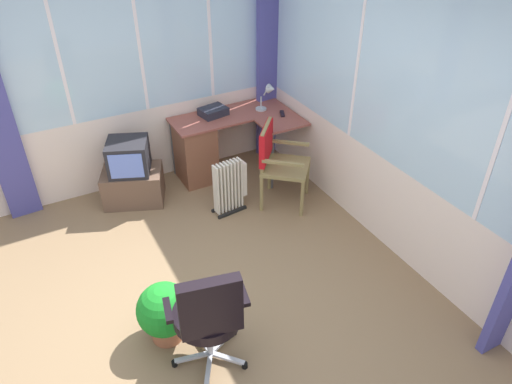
{
  "coord_description": "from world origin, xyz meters",
  "views": [
    {
      "loc": [
        -0.87,
        -2.55,
        3.15
      ],
      "look_at": [
        0.76,
        0.48,
        0.78
      ],
      "focal_mm": 33.48,
      "sensor_mm": 36.0,
      "label": 1
    }
  ],
  "objects_px": {
    "tv_on_stand": "(132,175)",
    "tv_remote": "(282,114)",
    "potted_plant": "(164,311)",
    "desk": "(202,147)",
    "office_chair": "(209,314)",
    "paper_tray": "(213,111)",
    "desk_lamp": "(269,94)",
    "space_heater": "(230,186)",
    "wooden_armchair": "(275,155)"
  },
  "relations": [
    {
      "from": "tv_on_stand",
      "to": "tv_remote",
      "type": "bearing_deg",
      "value": -6.29
    },
    {
      "from": "tv_remote",
      "to": "potted_plant",
      "type": "distance_m",
      "value": 2.8
    },
    {
      "from": "desk",
      "to": "office_chair",
      "type": "bearing_deg",
      "value": -111.76
    },
    {
      "from": "tv_remote",
      "to": "office_chair",
      "type": "distance_m",
      "value": 2.92
    },
    {
      "from": "paper_tray",
      "to": "office_chair",
      "type": "relative_size",
      "value": 0.3
    },
    {
      "from": "potted_plant",
      "to": "tv_remote",
      "type": "bearing_deg",
      "value": 40.06
    },
    {
      "from": "desk_lamp",
      "to": "office_chair",
      "type": "relative_size",
      "value": 0.33
    },
    {
      "from": "desk",
      "to": "space_heater",
      "type": "relative_size",
      "value": 2.28
    },
    {
      "from": "wooden_armchair",
      "to": "office_chair",
      "type": "bearing_deg",
      "value": -131.98
    },
    {
      "from": "potted_plant",
      "to": "desk",
      "type": "bearing_deg",
      "value": 59.8
    },
    {
      "from": "desk_lamp",
      "to": "office_chair",
      "type": "distance_m",
      "value": 3.03
    },
    {
      "from": "paper_tray",
      "to": "tv_remote",
      "type": "bearing_deg",
      "value": -27.35
    },
    {
      "from": "wooden_armchair",
      "to": "space_heater",
      "type": "height_order",
      "value": "wooden_armchair"
    },
    {
      "from": "paper_tray",
      "to": "potted_plant",
      "type": "xyz_separation_m",
      "value": [
        -1.4,
        -2.15,
        -0.5
      ]
    },
    {
      "from": "office_chair",
      "to": "tv_on_stand",
      "type": "height_order",
      "value": "office_chair"
    },
    {
      "from": "paper_tray",
      "to": "wooden_armchair",
      "type": "relative_size",
      "value": 0.32
    },
    {
      "from": "paper_tray",
      "to": "space_heater",
      "type": "xyz_separation_m",
      "value": [
        -0.2,
        -0.85,
        -0.48
      ]
    },
    {
      "from": "paper_tray",
      "to": "desk",
      "type": "bearing_deg",
      "value": -156.79
    },
    {
      "from": "tv_on_stand",
      "to": "paper_tray",
      "type": "bearing_deg",
      "value": 9.0
    },
    {
      "from": "desk",
      "to": "paper_tray",
      "type": "height_order",
      "value": "paper_tray"
    },
    {
      "from": "tv_remote",
      "to": "wooden_armchair",
      "type": "distance_m",
      "value": 0.7
    },
    {
      "from": "potted_plant",
      "to": "office_chair",
      "type": "bearing_deg",
      "value": -63.93
    },
    {
      "from": "desk",
      "to": "tv_remote",
      "type": "relative_size",
      "value": 9.3
    },
    {
      "from": "wooden_armchair",
      "to": "office_chair",
      "type": "height_order",
      "value": "office_chair"
    },
    {
      "from": "paper_tray",
      "to": "office_chair",
      "type": "bearing_deg",
      "value": -114.91
    },
    {
      "from": "desk_lamp",
      "to": "tv_on_stand",
      "type": "relative_size",
      "value": 0.43
    },
    {
      "from": "desk_lamp",
      "to": "potted_plant",
      "type": "height_order",
      "value": "desk_lamp"
    },
    {
      "from": "paper_tray",
      "to": "tv_on_stand",
      "type": "xyz_separation_m",
      "value": [
        -1.08,
        -0.17,
        -0.46
      ]
    },
    {
      "from": "tv_remote",
      "to": "paper_tray",
      "type": "bearing_deg",
      "value": 177.48
    },
    {
      "from": "office_chair",
      "to": "wooden_armchair",
      "type": "bearing_deg",
      "value": 48.02
    },
    {
      "from": "desk",
      "to": "desk_lamp",
      "type": "relative_size",
      "value": 4.26
    },
    {
      "from": "tv_on_stand",
      "to": "potted_plant",
      "type": "distance_m",
      "value": 2.0
    },
    {
      "from": "office_chair",
      "to": "space_heater",
      "type": "relative_size",
      "value": 1.62
    },
    {
      "from": "office_chair",
      "to": "paper_tray",
      "type": "bearing_deg",
      "value": 65.09
    },
    {
      "from": "office_chair",
      "to": "desk",
      "type": "bearing_deg",
      "value": 68.24
    },
    {
      "from": "wooden_armchair",
      "to": "office_chair",
      "type": "distance_m",
      "value": 2.23
    },
    {
      "from": "desk",
      "to": "potted_plant",
      "type": "xyz_separation_m",
      "value": [
        -1.2,
        -2.06,
        -0.12
      ]
    },
    {
      "from": "tv_on_stand",
      "to": "potted_plant",
      "type": "height_order",
      "value": "tv_on_stand"
    },
    {
      "from": "wooden_armchair",
      "to": "potted_plant",
      "type": "xyz_separation_m",
      "value": [
        -1.7,
        -1.23,
        -0.3
      ]
    },
    {
      "from": "office_chair",
      "to": "space_heater",
      "type": "distance_m",
      "value": 2.0
    },
    {
      "from": "desk_lamp",
      "to": "potted_plant",
      "type": "xyz_separation_m",
      "value": [
        -2.04,
        -1.96,
        -0.66
      ]
    },
    {
      "from": "wooden_armchair",
      "to": "desk",
      "type": "bearing_deg",
      "value": 121.16
    },
    {
      "from": "space_heater",
      "to": "tv_remote",
      "type": "bearing_deg",
      "value": 27.63
    },
    {
      "from": "tv_remote",
      "to": "paper_tray",
      "type": "xyz_separation_m",
      "value": [
        -0.71,
        0.37,
        0.03
      ]
    },
    {
      "from": "paper_tray",
      "to": "wooden_armchair",
      "type": "distance_m",
      "value": 0.98
    },
    {
      "from": "tv_remote",
      "to": "office_chair",
      "type": "xyz_separation_m",
      "value": [
        -1.91,
        -2.2,
        -0.18
      ]
    },
    {
      "from": "wooden_armchair",
      "to": "space_heater",
      "type": "distance_m",
      "value": 0.58
    },
    {
      "from": "wooden_armchair",
      "to": "tv_on_stand",
      "type": "height_order",
      "value": "wooden_armchair"
    },
    {
      "from": "wooden_armchair",
      "to": "tv_on_stand",
      "type": "xyz_separation_m",
      "value": [
        -1.38,
        0.74,
        -0.26
      ]
    },
    {
      "from": "desk_lamp",
      "to": "desk",
      "type": "bearing_deg",
      "value": 173.34
    }
  ]
}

